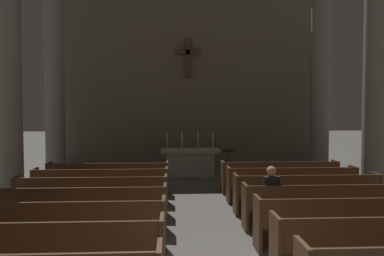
{
  "coord_description": "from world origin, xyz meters",
  "views": [
    {
      "loc": [
        -0.68,
        -4.23,
        2.46
      ],
      "look_at": [
        0.0,
        8.52,
        1.86
      ],
      "focal_mm": 35.65,
      "sensor_mm": 36.0,
      "label": 1
    }
  ],
  "objects_px": {
    "pew_left_row_4": "(80,209)",
    "pew_right_row_4": "(326,206)",
    "pew_right_row_3": "(353,222)",
    "lone_worshipper": "(270,196)",
    "pew_left_row_7": "(108,178)",
    "candlestick_outer_right": "(213,144)",
    "column_left_second": "(7,68)",
    "column_right_second": "(377,70)",
    "pew_left_row_2": "(40,252)",
    "candlestick_outer_left": "(167,144)",
    "pew_left_row_5": "(92,196)",
    "altar": "(190,162)",
    "pew_right_row_5": "(307,194)",
    "candlestick_inner_left": "(182,144)",
    "pew_right_row_6": "(292,184)",
    "pew_right_row_7": "(280,177)",
    "candlestick_inner_right": "(198,144)",
    "column_left_third": "(54,80)",
    "column_right_third": "(320,81)",
    "pew_left_row_3": "(64,227)",
    "lectern": "(228,166)"
  },
  "relations": [
    {
      "from": "pew_right_row_3",
      "to": "pew_right_row_6",
      "type": "distance_m",
      "value": 3.44
    },
    {
      "from": "pew_left_row_4",
      "to": "pew_right_row_4",
      "type": "distance_m",
      "value": 5.04
    },
    {
      "from": "column_left_second",
      "to": "column_right_second",
      "type": "distance_m",
      "value": 10.01
    },
    {
      "from": "altar",
      "to": "column_left_second",
      "type": "bearing_deg",
      "value": -142.99
    },
    {
      "from": "pew_right_row_3",
      "to": "column_right_second",
      "type": "height_order",
      "value": "column_right_second"
    },
    {
      "from": "candlestick_outer_left",
      "to": "column_right_second",
      "type": "bearing_deg",
      "value": -32.8
    },
    {
      "from": "pew_left_row_5",
      "to": "pew_left_row_7",
      "type": "distance_m",
      "value": 2.29
    },
    {
      "from": "altar",
      "to": "pew_left_row_2",
      "type": "bearing_deg",
      "value": -106.07
    },
    {
      "from": "pew_left_row_4",
      "to": "lone_worshipper",
      "type": "relative_size",
      "value": 2.62
    },
    {
      "from": "lectern",
      "to": "lone_worshipper",
      "type": "relative_size",
      "value": 0.87
    },
    {
      "from": "pew_right_row_5",
      "to": "pew_right_row_7",
      "type": "relative_size",
      "value": 1.0
    },
    {
      "from": "pew_left_row_7",
      "to": "candlestick_outer_right",
      "type": "height_order",
      "value": "candlestick_outer_right"
    },
    {
      "from": "altar",
      "to": "lone_worshipper",
      "type": "relative_size",
      "value": 1.67
    },
    {
      "from": "pew_left_row_4",
      "to": "candlestick_inner_left",
      "type": "bearing_deg",
      "value": 71.02
    },
    {
      "from": "pew_right_row_4",
      "to": "lectern",
      "type": "relative_size",
      "value": 3.0
    },
    {
      "from": "pew_right_row_4",
      "to": "pew_right_row_7",
      "type": "xyz_separation_m",
      "value": [
        0.0,
        3.44,
        0.0
      ]
    },
    {
      "from": "pew_left_row_2",
      "to": "candlestick_outer_left",
      "type": "bearing_deg",
      "value": 79.2
    },
    {
      "from": "candlestick_outer_right",
      "to": "lectern",
      "type": "xyz_separation_m",
      "value": [
        0.4,
        -1.2,
        -0.66
      ]
    },
    {
      "from": "pew_right_row_6",
      "to": "pew_right_row_5",
      "type": "bearing_deg",
      "value": -90.0
    },
    {
      "from": "lone_worshipper",
      "to": "pew_right_row_4",
      "type": "bearing_deg",
      "value": -1.87
    },
    {
      "from": "lectern",
      "to": "column_left_second",
      "type": "bearing_deg",
      "value": -157.64
    },
    {
      "from": "pew_left_row_2",
      "to": "pew_left_row_4",
      "type": "xyz_separation_m",
      "value": [
        0.0,
        2.29,
        0.0
      ]
    },
    {
      "from": "column_right_third",
      "to": "candlestick_outer_left",
      "type": "xyz_separation_m",
      "value": [
        -5.85,
        -0.28,
        -2.37
      ]
    },
    {
      "from": "pew_left_row_2",
      "to": "altar",
      "type": "height_order",
      "value": "altar"
    },
    {
      "from": "column_left_second",
      "to": "column_left_third",
      "type": "height_order",
      "value": "same"
    },
    {
      "from": "candlestick_outer_right",
      "to": "candlestick_inner_right",
      "type": "bearing_deg",
      "value": 180.0
    },
    {
      "from": "column_left_second",
      "to": "altar",
      "type": "height_order",
      "value": "column_left_second"
    },
    {
      "from": "pew_right_row_3",
      "to": "candlestick_inner_left",
      "type": "relative_size",
      "value": 5.54
    },
    {
      "from": "pew_right_row_5",
      "to": "candlestick_inner_left",
      "type": "height_order",
      "value": "candlestick_inner_left"
    },
    {
      "from": "pew_right_row_6",
      "to": "candlestick_outer_left",
      "type": "relative_size",
      "value": 5.54
    },
    {
      "from": "altar",
      "to": "candlestick_outer_left",
      "type": "height_order",
      "value": "candlestick_outer_left"
    },
    {
      "from": "pew_right_row_3",
      "to": "pew_right_row_4",
      "type": "distance_m",
      "value": 1.15
    },
    {
      "from": "candlestick_inner_left",
      "to": "lone_worshipper",
      "type": "distance_m",
      "value": 6.64
    },
    {
      "from": "pew_left_row_3",
      "to": "candlestick_outer_left",
      "type": "xyz_separation_m",
      "value": [
        1.67,
        7.6,
        0.73
      ]
    },
    {
      "from": "pew_left_row_4",
      "to": "candlestick_inner_right",
      "type": "distance_m",
      "value": 7.08
    },
    {
      "from": "pew_right_row_4",
      "to": "column_right_third",
      "type": "bearing_deg",
      "value": 69.75
    },
    {
      "from": "pew_right_row_4",
      "to": "column_right_second",
      "type": "distance_m",
      "value": 4.79
    },
    {
      "from": "pew_left_row_5",
      "to": "candlestick_outer_right",
      "type": "relative_size",
      "value": 5.54
    },
    {
      "from": "pew_left_row_3",
      "to": "candlestick_outer_right",
      "type": "xyz_separation_m",
      "value": [
        3.37,
        7.6,
        0.73
      ]
    },
    {
      "from": "pew_left_row_4",
      "to": "pew_right_row_4",
      "type": "height_order",
      "value": "same"
    },
    {
      "from": "pew_left_row_2",
      "to": "column_left_second",
      "type": "bearing_deg",
      "value": 116.54
    },
    {
      "from": "column_left_third",
      "to": "pew_right_row_7",
      "type": "bearing_deg",
      "value": -23.64
    },
    {
      "from": "pew_right_row_6",
      "to": "column_right_second",
      "type": "xyz_separation_m",
      "value": [
        2.48,
        0.39,
        3.1
      ]
    },
    {
      "from": "pew_left_row_5",
      "to": "altar",
      "type": "distance_m",
      "value": 5.87
    },
    {
      "from": "pew_left_row_5",
      "to": "column_left_third",
      "type": "bearing_deg",
      "value": 113.97
    },
    {
      "from": "lone_worshipper",
      "to": "candlestick_outer_left",
      "type": "bearing_deg",
      "value": 108.9
    },
    {
      "from": "pew_left_row_7",
      "to": "pew_right_row_7",
      "type": "distance_m",
      "value": 5.04
    },
    {
      "from": "altar",
      "to": "lone_worshipper",
      "type": "distance_m",
      "value": 6.56
    },
    {
      "from": "column_left_third",
      "to": "altar",
      "type": "distance_m",
      "value": 5.86
    },
    {
      "from": "pew_left_row_2",
      "to": "column_left_third",
      "type": "bearing_deg",
      "value": 105.38
    }
  ]
}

